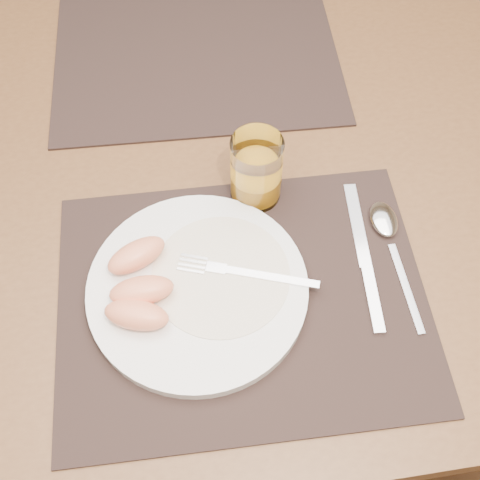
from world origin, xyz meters
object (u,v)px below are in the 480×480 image
(plate, at_px, (198,289))
(spoon, at_px, (387,229))
(placemat_far, at_px, (196,55))
(juice_glass, at_px, (256,173))
(knife, at_px, (366,267))
(table, at_px, (224,195))
(placemat_near, at_px, (243,299))
(fork, at_px, (236,271))

(plate, bearing_deg, spoon, 11.36)
(placemat_far, relative_size, juice_glass, 4.39)
(knife, xyz_separation_m, spoon, (0.04, 0.05, 0.00))
(table, relative_size, placemat_far, 3.11)
(placemat_near, bearing_deg, knife, 6.75)
(table, bearing_deg, fork, -92.80)
(placemat_near, xyz_separation_m, juice_glass, (0.04, 0.15, 0.05))
(plate, relative_size, knife, 1.22)
(juice_glass, bearing_deg, table, 118.89)
(fork, height_order, spoon, fork)
(placemat_far, bearing_deg, spoon, -60.68)
(placemat_far, relative_size, plate, 1.67)
(placemat_far, height_order, spoon, spoon)
(placemat_near, xyz_separation_m, spoon, (0.20, 0.07, 0.01))
(plate, distance_m, fork, 0.05)
(knife, xyz_separation_m, juice_glass, (-0.12, 0.14, 0.04))
(placemat_near, distance_m, fork, 0.04)
(fork, relative_size, juice_glass, 1.66)
(table, distance_m, fork, 0.22)
(plate, height_order, spoon, plate)
(placemat_near, height_order, juice_glass, juice_glass)
(placemat_far, xyz_separation_m, knife, (0.17, -0.42, 0.00))
(plate, bearing_deg, placemat_near, -18.12)
(table, xyz_separation_m, plate, (-0.06, -0.20, 0.10))
(placemat_near, relative_size, plate, 1.67)
(placemat_near, height_order, spoon, spoon)
(placemat_far, distance_m, fork, 0.41)
(placemat_near, height_order, fork, fork)
(fork, bearing_deg, table, 87.20)
(placemat_far, bearing_deg, knife, -68.22)
(fork, xyz_separation_m, spoon, (0.21, 0.04, -0.01))
(spoon, xyz_separation_m, juice_glass, (-0.16, 0.09, 0.04))
(fork, bearing_deg, placemat_far, 90.51)
(placemat_far, bearing_deg, table, -86.61)
(knife, bearing_deg, spoon, 50.68)
(plate, bearing_deg, juice_glass, 55.51)
(knife, bearing_deg, table, 127.67)
(placemat_near, bearing_deg, table, 88.73)
(knife, relative_size, juice_glass, 2.15)
(fork, bearing_deg, placemat_near, -81.15)
(fork, bearing_deg, spoon, 10.92)
(table, relative_size, fork, 8.22)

